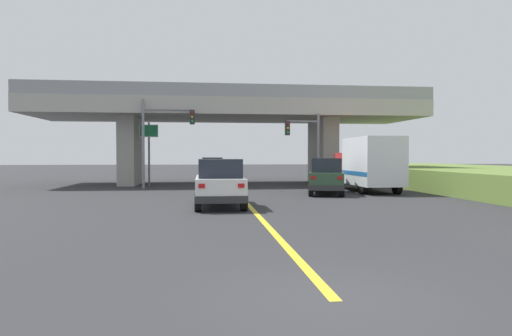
% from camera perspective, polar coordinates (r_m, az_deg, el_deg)
% --- Properties ---
extents(ground, '(160.00, 160.00, 0.00)m').
position_cam_1_polar(ground, '(35.09, -3.42, -1.98)').
color(ground, '#2B2B2D').
extents(overpass_bridge, '(28.92, 8.39, 7.11)m').
position_cam_1_polar(overpass_bridge, '(35.15, -3.44, 6.37)').
color(overpass_bridge, '#A8A59E').
rests_on(overpass_bridge, ground).
extents(lane_divider_stripe, '(0.20, 25.72, 0.01)m').
position_cam_1_polar(lane_divider_stripe, '(19.47, -0.87, -4.79)').
color(lane_divider_stripe, yellow).
rests_on(lane_divider_stripe, ground).
extents(suv_lead, '(2.03, 4.50, 2.02)m').
position_cam_1_polar(suv_lead, '(19.04, -4.62, -1.88)').
color(suv_lead, silver).
rests_on(suv_lead, ground).
extents(suv_crossing, '(3.05, 5.13, 2.02)m').
position_cam_1_polar(suv_crossing, '(25.73, 8.91, -1.01)').
color(suv_crossing, '#2D4C33').
rests_on(suv_crossing, ground).
extents(box_truck, '(2.33, 6.44, 3.23)m').
position_cam_1_polar(box_truck, '(27.88, 14.03, 0.51)').
color(box_truck, red).
rests_on(box_truck, ground).
extents(sedan_oncoming, '(2.02, 4.53, 2.02)m').
position_cam_1_polar(sedan_oncoming, '(39.92, -5.57, -0.11)').
color(sedan_oncoming, slate).
rests_on(sedan_oncoming, ground).
extents(traffic_signal_nearside, '(2.41, 0.36, 5.09)m').
position_cam_1_polar(traffic_signal_nearside, '(31.34, 6.42, 3.52)').
color(traffic_signal_nearside, slate).
rests_on(traffic_signal_nearside, ground).
extents(traffic_signal_farside, '(3.47, 0.36, 5.91)m').
position_cam_1_polar(traffic_signal_farside, '(30.69, -11.98, 4.53)').
color(traffic_signal_farside, slate).
rests_on(traffic_signal_farside, ground).
extents(highway_sign, '(1.34, 0.17, 4.57)m').
position_cam_1_polar(highway_sign, '(33.57, -13.38, 3.42)').
color(highway_sign, '#56595E').
rests_on(highway_sign, ground).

